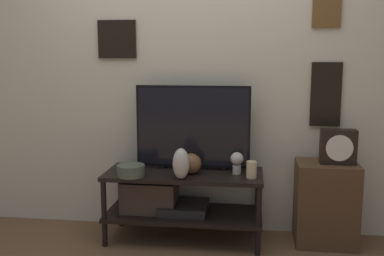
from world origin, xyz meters
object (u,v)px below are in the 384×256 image
at_px(vase_round_glass, 191,164).
at_px(decorative_bust, 237,161).
at_px(vase_urn_stoneware, 181,164).
at_px(mantel_clock, 338,147).
at_px(television, 193,127).
at_px(candle_jar, 251,170).
at_px(vase_wide_bowl, 131,170).

relative_size(vase_round_glass, decorative_bust, 0.93).
bearing_deg(vase_urn_stoneware, mantel_clock, 11.51).
xyz_separation_m(television, mantel_clock, (1.08, -0.06, -0.12)).
height_order(television, candle_jar, television).
bearing_deg(mantel_clock, vase_urn_stoneware, -168.49).
bearing_deg(decorative_bust, mantel_clock, 2.96).
xyz_separation_m(candle_jar, decorative_bust, (-0.11, 0.10, 0.04)).
bearing_deg(candle_jar, vase_wide_bowl, -175.71).
xyz_separation_m(television, vase_wide_bowl, (-0.43, -0.26, -0.29)).
relative_size(vase_round_glass, vase_urn_stoneware, 0.69).
distance_m(vase_wide_bowl, decorative_bust, 0.79).
bearing_deg(candle_jar, decorative_bust, 137.41).
distance_m(decorative_bust, mantel_clock, 0.74).
relative_size(television, vase_wide_bowl, 4.31).
xyz_separation_m(vase_round_glass, vase_urn_stoneware, (-0.05, -0.15, 0.03)).
bearing_deg(television, vase_round_glass, -88.23).
distance_m(vase_round_glass, decorative_bust, 0.34).
relative_size(candle_jar, decorative_bust, 0.75).
bearing_deg(mantel_clock, vase_wide_bowl, -172.25).
xyz_separation_m(television, decorative_bust, (0.34, -0.10, -0.24)).
bearing_deg(vase_round_glass, decorative_bust, 6.39).
bearing_deg(candle_jar, mantel_clock, 12.51).
distance_m(vase_wide_bowl, vase_urn_stoneware, 0.38).
xyz_separation_m(television, candle_jar, (0.45, -0.20, -0.27)).
xyz_separation_m(vase_urn_stoneware, candle_jar, (0.50, 0.09, -0.05)).
height_order(television, vase_wide_bowl, television).
xyz_separation_m(vase_wide_bowl, decorative_bust, (0.77, 0.17, 0.06)).
distance_m(television, candle_jar, 0.56).
relative_size(vase_urn_stoneware, candle_jar, 1.81).
bearing_deg(vase_round_glass, vase_wide_bowl, -163.34).
xyz_separation_m(candle_jar, mantel_clock, (0.62, 0.14, 0.16)).
distance_m(vase_round_glass, vase_urn_stoneware, 0.17).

